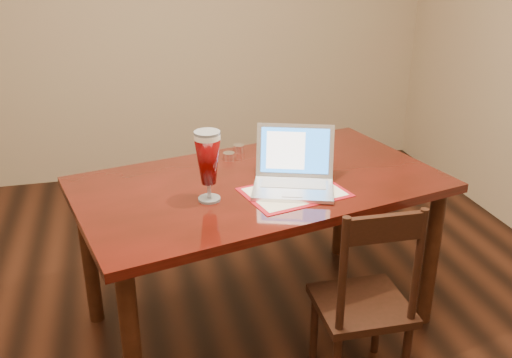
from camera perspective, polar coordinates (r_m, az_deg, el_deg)
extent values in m
cube|color=tan|center=(4.60, -10.51, 16.43)|extent=(4.50, 0.01, 2.70)
cube|color=#490E09|center=(2.70, 0.42, -0.57)|extent=(1.87, 1.31, 0.04)
cylinder|color=#371A0D|center=(2.37, -12.29, -16.37)|extent=(0.07, 0.07, 0.75)
cylinder|color=#371A0D|center=(3.01, 17.10, -7.51)|extent=(0.07, 0.07, 0.75)
cylinder|color=#371A0D|center=(3.01, -16.35, -7.47)|extent=(0.07, 0.07, 0.75)
cylinder|color=#371A0D|center=(3.54, 8.49, -1.91)|extent=(0.07, 0.07, 0.75)
cube|color=#A10E1A|center=(2.57, 3.87, -1.33)|extent=(0.51, 0.41, 0.00)
cube|color=white|center=(2.57, 3.87, -1.29)|extent=(0.45, 0.36, 0.00)
cube|color=silver|center=(2.58, 3.72, -1.05)|extent=(0.42, 0.36, 0.02)
cube|color=silver|center=(2.62, 3.77, -0.42)|extent=(0.32, 0.20, 0.00)
cube|color=silver|center=(2.51, 3.67, -1.51)|extent=(0.11, 0.09, 0.00)
cube|color=silver|center=(2.67, 3.91, 2.85)|extent=(0.36, 0.19, 0.24)
cube|color=blue|center=(2.67, 3.91, 2.84)|extent=(0.32, 0.16, 0.20)
cube|color=white|center=(2.67, 2.98, 2.87)|extent=(0.19, 0.10, 0.17)
cylinder|color=silver|center=(2.50, -4.69, -1.99)|extent=(0.10, 0.10, 0.01)
cylinder|color=silver|center=(2.49, -4.72, -1.15)|extent=(0.02, 0.02, 0.07)
cylinder|color=silver|center=(2.40, -4.91, 4.26)|extent=(0.11, 0.11, 0.02)
cylinder|color=silver|center=(2.39, -4.92, 4.63)|extent=(0.11, 0.11, 0.01)
cylinder|color=white|center=(2.94, -2.73, 2.28)|extent=(0.06, 0.06, 0.04)
cylinder|color=white|center=(3.05, -1.74, 3.07)|extent=(0.06, 0.06, 0.04)
cube|color=black|center=(2.56, 10.48, -12.29)|extent=(0.40, 0.38, 0.04)
cylinder|color=black|center=(2.74, 5.83, -14.61)|extent=(0.04, 0.04, 0.38)
cylinder|color=black|center=(2.84, 12.02, -13.53)|extent=(0.04, 0.04, 0.38)
cylinder|color=black|center=(2.24, 8.68, -9.46)|extent=(0.03, 0.03, 0.50)
cylinder|color=black|center=(2.36, 15.87, -8.32)|extent=(0.03, 0.03, 0.50)
cube|color=black|center=(2.21, 12.78, -4.83)|extent=(0.31, 0.04, 0.11)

